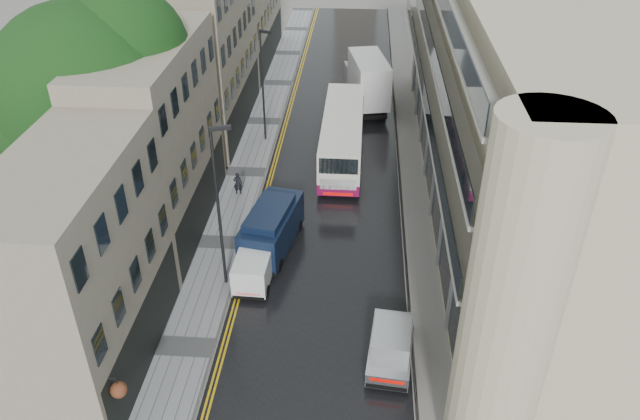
% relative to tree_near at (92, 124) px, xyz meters
% --- Properties ---
extents(road, '(9.00, 85.00, 0.02)m').
position_rel_tree_near_xyz_m(road, '(12.50, 7.50, -6.94)').
color(road, black).
rests_on(road, ground).
extents(left_sidewalk, '(2.70, 85.00, 0.12)m').
position_rel_tree_near_xyz_m(left_sidewalk, '(6.65, 7.50, -6.89)').
color(left_sidewalk, gray).
rests_on(left_sidewalk, ground).
extents(right_sidewalk, '(1.80, 85.00, 0.12)m').
position_rel_tree_near_xyz_m(right_sidewalk, '(17.90, 7.50, -6.89)').
color(right_sidewalk, slate).
rests_on(right_sidewalk, ground).
extents(old_shop_row, '(4.50, 56.00, 12.00)m').
position_rel_tree_near_xyz_m(old_shop_row, '(3.05, 10.00, -0.95)').
color(old_shop_row, gray).
rests_on(old_shop_row, ground).
extents(modern_block, '(8.00, 40.00, 14.00)m').
position_rel_tree_near_xyz_m(modern_block, '(22.80, 6.00, 0.05)').
color(modern_block, tan).
rests_on(modern_block, ground).
extents(tree_near, '(10.56, 10.56, 13.89)m').
position_rel_tree_near_xyz_m(tree_near, '(0.00, 0.00, 0.00)').
color(tree_near, black).
rests_on(tree_near, ground).
extents(tree_far, '(9.24, 9.24, 12.46)m').
position_rel_tree_near_xyz_m(tree_far, '(0.30, 13.00, -0.72)').
color(tree_far, black).
rests_on(tree_far, ground).
extents(cream_bus, '(2.75, 11.91, 3.24)m').
position_rel_tree_near_xyz_m(cream_bus, '(11.80, 6.99, -5.30)').
color(cream_bus, white).
rests_on(cream_bus, road).
extents(white_lorry, '(4.07, 8.61, 4.35)m').
position_rel_tree_near_xyz_m(white_lorry, '(13.93, 17.68, -4.75)').
color(white_lorry, silver).
rests_on(white_lorry, road).
extents(silver_hatchback, '(2.29, 4.42, 1.59)m').
position_rel_tree_near_xyz_m(silver_hatchback, '(15.03, -10.40, -6.13)').
color(silver_hatchback, '#A6A5AA').
rests_on(silver_hatchback, road).
extents(white_van, '(1.89, 4.12, 1.83)m').
position_rel_tree_near_xyz_m(white_van, '(8.20, -5.08, -6.01)').
color(white_van, white).
rests_on(white_van, road).
extents(navy_van, '(3.17, 5.82, 2.81)m').
position_rel_tree_near_xyz_m(navy_van, '(8.20, -2.62, -5.52)').
color(navy_van, black).
rests_on(navy_van, road).
extents(pedestrian, '(0.60, 0.44, 1.53)m').
position_rel_tree_near_xyz_m(pedestrian, '(6.59, 4.58, -6.06)').
color(pedestrian, black).
rests_on(pedestrian, left_sidewalk).
extents(lamp_post_near, '(1.02, 0.51, 8.89)m').
position_rel_tree_near_xyz_m(lamp_post_near, '(7.55, -4.34, -2.38)').
color(lamp_post_near, black).
rests_on(lamp_post_near, left_sidewalk).
extents(lamp_post_far, '(0.93, 0.57, 8.25)m').
position_rel_tree_near_xyz_m(lamp_post_far, '(7.18, 12.59, -2.70)').
color(lamp_post_far, black).
rests_on(lamp_post_far, left_sidewalk).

